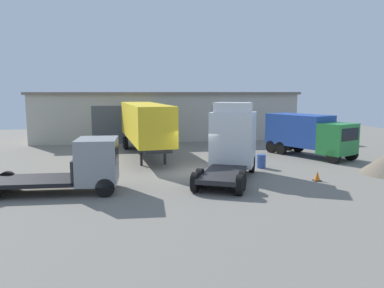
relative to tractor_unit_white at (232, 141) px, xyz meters
name	(u,v)px	position (x,y,z in m)	size (l,w,h in m)	color
ground_plane	(197,173)	(-1.90, 0.84, -2.02)	(60.00, 60.00, 0.00)	slate
warehouse_building	(166,115)	(-1.90, 18.91, 0.43)	(26.70, 8.66, 4.88)	#B7B2A3
tractor_unit_white	(232,141)	(0.00, 0.00, 0.00)	(5.02, 6.92, 4.29)	silver
container_trailer_white	(145,123)	(-4.69, 7.41, 0.54)	(3.56, 11.62, 4.01)	yellow
flatbed_truck_grey	(77,167)	(-8.52, -2.39, -0.74)	(7.34, 2.79, 2.65)	gray
box_truck_green	(308,133)	(7.59, 5.27, -0.21)	(5.07, 7.18, 3.16)	#28843D
oil_drum	(261,161)	(2.49, 1.64, -1.58)	(0.58, 0.58, 0.88)	#33519E
traffic_cone	(317,176)	(4.30, -2.31, -1.77)	(0.40, 0.40, 0.55)	black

